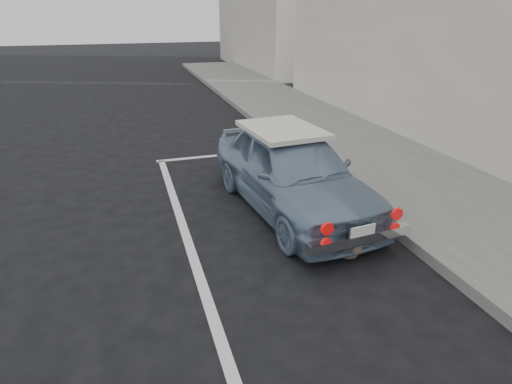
# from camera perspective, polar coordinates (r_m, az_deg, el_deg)

# --- Properties ---
(sidewalk) EXTENTS (2.80, 40.00, 0.15)m
(sidewalk) POSITION_cam_1_polar(r_m,az_deg,el_deg) (6.76, 29.49, -4.36)
(sidewalk) COLOR #63635F
(sidewalk) RESTS_ON ground
(pline_front) EXTENTS (3.00, 0.12, 0.01)m
(pline_front) POSITION_cam_1_polar(r_m,az_deg,el_deg) (9.16, -3.75, 5.01)
(pline_front) COLOR silver
(pline_front) RESTS_ON ground
(pline_side) EXTENTS (0.12, 7.00, 0.01)m
(pline_side) POSITION_cam_1_polar(r_m,az_deg,el_deg) (5.76, -8.97, -6.82)
(pline_side) COLOR silver
(pline_side) RESTS_ON ground
(retro_coupe) EXTENTS (1.79, 3.76, 1.24)m
(retro_coupe) POSITION_cam_1_polar(r_m,az_deg,el_deg) (6.46, 4.82, 2.88)
(retro_coupe) COLOR #738CA6
(retro_coupe) RESTS_ON ground
(cat) EXTENTS (0.35, 0.54, 0.30)m
(cat) POSITION_cam_1_polar(r_m,az_deg,el_deg) (5.46, 11.99, -7.30)
(cat) COLOR brown
(cat) RESTS_ON ground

